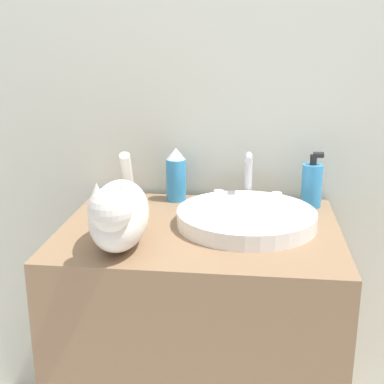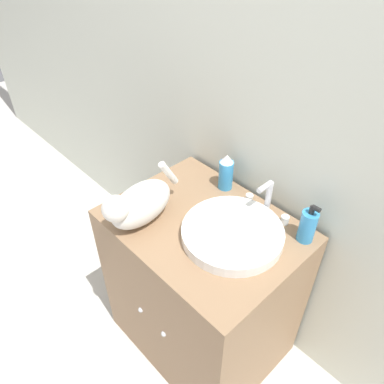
% 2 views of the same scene
% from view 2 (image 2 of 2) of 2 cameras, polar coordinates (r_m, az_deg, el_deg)
% --- Properties ---
extents(ground_plane, '(8.00, 8.00, 0.00)m').
position_cam_2_polar(ground_plane, '(2.03, -5.14, -25.64)').
color(ground_plane, beige).
extents(wall_back, '(6.00, 0.05, 2.50)m').
position_cam_2_polar(wall_back, '(1.43, 11.94, 14.57)').
color(wall_back, silver).
rests_on(wall_back, ground_plane).
extents(vanity_cabinet, '(0.75, 0.59, 0.81)m').
position_cam_2_polar(vanity_cabinet, '(1.77, 1.51, -14.32)').
color(vanity_cabinet, '#8C6B4C').
rests_on(vanity_cabinet, ground_plane).
extents(sink_basin, '(0.38, 0.38, 0.04)m').
position_cam_2_polar(sink_basin, '(1.41, 6.17, -6.26)').
color(sink_basin, white).
rests_on(sink_basin, vanity_cabinet).
extents(faucet, '(0.21, 0.09, 0.16)m').
position_cam_2_polar(faucet, '(1.50, 11.36, -1.20)').
color(faucet, silver).
rests_on(faucet, vanity_cabinet).
extents(cat, '(0.17, 0.37, 0.21)m').
position_cam_2_polar(cat, '(1.43, -8.19, -1.81)').
color(cat, silver).
rests_on(cat, vanity_cabinet).
extents(soap_bottle, '(0.06, 0.06, 0.17)m').
position_cam_2_polar(soap_bottle, '(1.42, 17.23, -4.93)').
color(soap_bottle, '#338CCC').
rests_on(soap_bottle, vanity_cabinet).
extents(spray_bottle, '(0.06, 0.06, 0.17)m').
position_cam_2_polar(spray_bottle, '(1.60, 5.20, 3.03)').
color(spray_bottle, '#338CCC').
rests_on(spray_bottle, vanity_cabinet).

